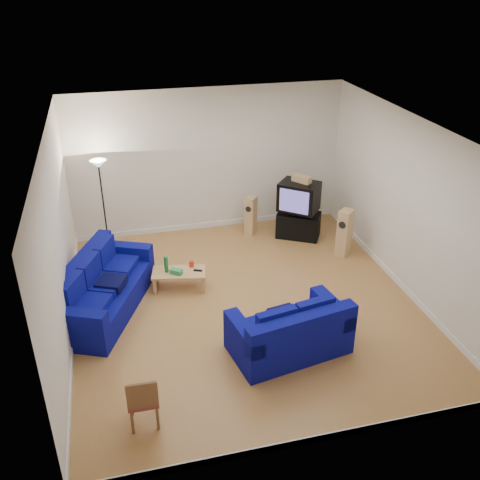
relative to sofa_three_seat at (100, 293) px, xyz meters
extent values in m
cube|color=brown|center=(2.51, -0.46, -0.35)|extent=(6.00, 6.50, 0.01)
cube|color=white|center=(2.51, -0.46, 2.85)|extent=(6.00, 6.50, 0.01)
cube|color=white|center=(2.51, 2.79, 1.25)|extent=(6.00, 0.01, 3.20)
cube|color=white|center=(2.51, -3.71, 1.25)|extent=(6.00, 0.01, 3.20)
cube|color=white|center=(-0.49, -0.46, 1.25)|extent=(0.01, 6.50, 3.20)
cube|color=white|center=(5.51, -0.46, 1.25)|extent=(0.01, 6.50, 3.20)
cube|color=white|center=(2.51, 2.78, -0.29)|extent=(6.00, 0.02, 0.12)
cube|color=white|center=(2.51, -3.70, -0.29)|extent=(6.00, 0.02, 0.12)
cube|color=white|center=(-0.48, -0.46, -0.29)|extent=(0.02, 6.50, 0.12)
cube|color=white|center=(5.50, -0.46, -0.29)|extent=(0.02, 6.50, 0.12)
cube|color=#06086F|center=(0.06, -0.03, -0.12)|extent=(1.96, 2.67, 0.47)
cube|color=#06086F|center=(-0.31, 0.14, 0.36)|extent=(1.22, 2.34, 0.48)
cube|color=#06086F|center=(0.51, 0.98, 0.25)|extent=(1.07, 0.65, 0.27)
cube|color=#06086F|center=(-0.38, -1.03, 0.25)|extent=(1.07, 0.65, 0.27)
cube|color=black|center=(0.21, -0.10, 0.23)|extent=(0.59, 0.59, 0.13)
cube|color=#06086F|center=(2.85, -1.86, -0.13)|extent=(1.95, 1.31, 0.44)
cube|color=#06086F|center=(2.92, -2.24, 0.32)|extent=(1.81, 0.55, 0.45)
cube|color=#06086F|center=(2.08, -2.00, 0.22)|extent=(0.41, 1.03, 0.25)
cube|color=#06086F|center=(3.62, -1.72, 0.22)|extent=(0.41, 1.03, 0.25)
cube|color=black|center=(2.82, -1.70, 0.20)|extent=(0.49, 0.49, 0.13)
cube|color=tan|center=(1.44, 0.36, -0.02)|extent=(1.07, 0.68, 0.05)
cube|color=tan|center=(0.97, 0.26, -0.20)|extent=(0.07, 0.07, 0.31)
cube|color=tan|center=(1.05, 0.64, -0.20)|extent=(0.07, 0.07, 0.31)
cube|color=tan|center=(1.84, 0.08, -0.20)|extent=(0.07, 0.07, 0.31)
cube|color=tan|center=(1.92, 0.46, -0.20)|extent=(0.07, 0.07, 0.31)
cylinder|color=#197233|center=(1.22, 0.41, 0.17)|extent=(0.08, 0.08, 0.32)
cube|color=green|center=(1.39, 0.30, 0.05)|extent=(0.25, 0.23, 0.09)
cylinder|color=red|center=(1.70, 0.48, 0.07)|extent=(0.10, 0.10, 0.12)
cube|color=black|center=(1.79, 0.30, 0.02)|extent=(0.16, 0.11, 0.02)
cube|color=black|center=(4.33, 1.82, -0.07)|extent=(1.06, 0.91, 0.57)
cube|color=black|center=(4.33, 1.85, 0.27)|extent=(0.54, 0.50, 0.10)
cube|color=black|center=(4.29, 1.80, 0.63)|extent=(1.00, 0.98, 0.63)
cube|color=#504599|center=(4.10, 1.56, 0.63)|extent=(0.51, 0.43, 0.50)
cube|color=tan|center=(4.35, 1.84, 1.02)|extent=(0.39, 0.43, 0.15)
cube|color=tan|center=(3.34, 2.24, 0.09)|extent=(0.32, 0.33, 0.88)
cylinder|color=black|center=(3.25, 2.13, 0.30)|extent=(0.11, 0.10, 0.13)
cube|color=tan|center=(4.96, 0.82, 0.15)|extent=(0.38, 0.37, 1.01)
cylinder|color=black|center=(4.84, 0.72, 0.39)|extent=(0.11, 0.13, 0.15)
cylinder|color=black|center=(0.20, 2.24, -0.34)|extent=(0.26, 0.26, 0.03)
cylinder|color=black|center=(0.20, 2.24, 0.61)|extent=(0.03, 0.03, 1.87)
cone|color=white|center=(0.20, 2.24, 1.58)|extent=(0.34, 0.34, 0.15)
cube|color=brown|center=(0.34, -2.98, -0.15)|extent=(0.04, 0.04, 0.40)
cube|color=brown|center=(0.35, -2.65, -0.15)|extent=(0.04, 0.04, 0.40)
cube|color=brown|center=(0.66, -2.99, -0.15)|extent=(0.04, 0.04, 0.40)
cube|color=brown|center=(0.67, -2.66, -0.15)|extent=(0.04, 0.04, 0.40)
cube|color=maroon|center=(0.50, -2.82, 0.07)|extent=(0.41, 0.41, 0.05)
cube|color=brown|center=(0.50, -3.00, 0.28)|extent=(0.40, 0.05, 0.40)
camera|label=1|loc=(0.46, -8.19, 5.16)|focal=40.00mm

